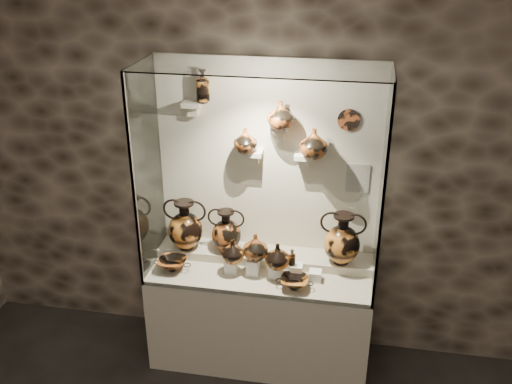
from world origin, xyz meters
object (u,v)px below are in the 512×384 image
jug_c (277,256)px  ovoid_vase_b (281,115)px  lekythos_tall (203,84)px  kylix_right (295,282)px  ovoid_vase_a (245,140)px  kylix_left (172,263)px  jug_a (233,251)px  lekythos_small (292,256)px  jug_b (255,247)px  amphora_right (342,239)px  amphora_mid (226,230)px  amphora_left (185,225)px  ovoid_vase_c (314,143)px

jug_c → ovoid_vase_b: bearing=119.2°
lekythos_tall → ovoid_vase_b: lekythos_tall is taller
kylix_right → ovoid_vase_a: ovoid_vase_a is taller
kylix_left → lekythos_tall: bearing=72.7°
kylix_right → jug_a: bearing=152.9°
ovoid_vase_b → lekythos_small: bearing=-79.2°
jug_b → jug_c: bearing=-20.2°
jug_a → lekythos_small: size_ratio=1.27×
amphora_right → jug_b: 0.65m
amphora_mid → jug_a: bearing=-87.3°
amphora_right → kylix_left: 1.31m
amphora_right → jug_c: 0.51m
lekythos_small → lekythos_tall: 1.41m
amphora_right → lekythos_tall: (-1.06, 0.11, 1.10)m
lekythos_small → kylix_right: size_ratio=0.55×
jug_c → kylix_left: jug_c is taller
amphora_right → kylix_left: (-1.27, -0.23, -0.22)m
ovoid_vase_a → lekythos_small: bearing=-20.9°
lekythos_tall → ovoid_vase_b: size_ratio=1.34×
jug_a → amphora_mid: bearing=133.6°
jug_b → kylix_right: bearing=-34.8°
jug_a → ovoid_vase_b: (0.31, 0.26, 1.00)m
amphora_left → lekythos_small: bearing=5.8°
jug_c → kylix_left: size_ratio=0.70×
amphora_mid → ovoid_vase_c: bearing=-18.8°
amphora_left → jug_a: amphora_left is taller
ovoid_vase_b → lekythos_tall: bearing=158.0°
amphora_left → kylix_left: bearing=-83.9°
amphora_mid → ovoid_vase_a: bearing=-2.4°
amphora_mid → lekythos_small: size_ratio=2.42×
amphora_left → kylix_right: 0.98m
ovoid_vase_b → ovoid_vase_c: ovoid_vase_b is taller
jug_b → lekythos_tall: 1.25m
jug_a → lekythos_tall: 1.24m
jug_b → jug_c: jug_b is taller
amphora_right → lekythos_tall: bearing=156.9°
kylix_right → ovoid_vase_c: bearing=66.1°
ovoid_vase_b → amphora_right: bearing=-25.7°
jug_b → kylix_right: 0.39m
jug_b → ovoid_vase_a: bearing=105.9°
ovoid_vase_b → ovoid_vase_c: (0.24, -0.01, -0.19)m
lekythos_small → ovoid_vase_b: size_ratio=0.72×
ovoid_vase_a → jug_b: bearing=-51.1°
ovoid_vase_a → ovoid_vase_b: (0.26, -0.01, 0.21)m
lekythos_small → kylix_left: (-0.91, -0.04, -0.14)m
amphora_right → jug_b: bearing=177.2°
kylix_right → ovoid_vase_b: bearing=101.8°
jug_c → kylix_right: 0.23m
amphora_left → amphora_mid: 0.33m
ovoid_vase_a → amphora_left: bearing=-157.8°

